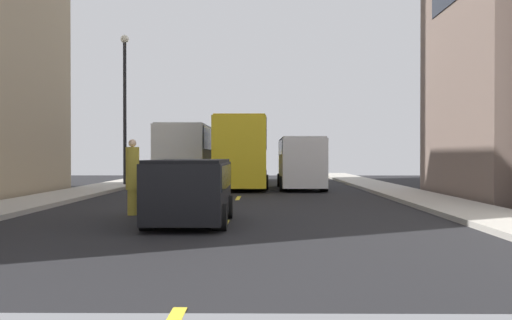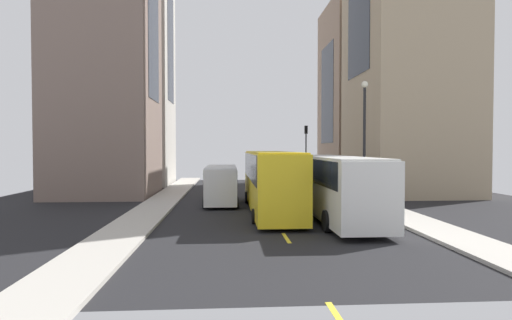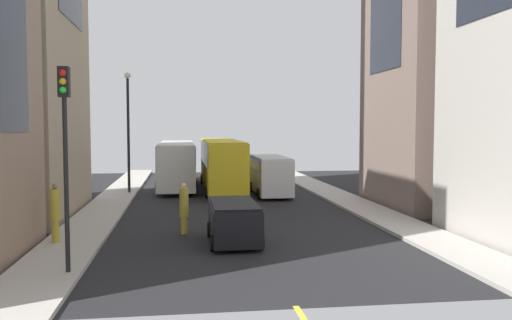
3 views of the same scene
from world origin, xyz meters
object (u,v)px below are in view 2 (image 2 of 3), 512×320
at_px(car_black_0, 260,176).
at_px(traffic_light_near_corner, 306,143).
at_px(city_bus_white, 332,181).
at_px(delivery_van_white, 221,182).
at_px(pedestrian_crossing_near, 282,176).
at_px(pedestrian_waiting_curb, 327,172).
at_px(streetcar_yellow, 270,176).

relative_size(car_black_0, traffic_light_near_corner, 0.65).
height_order(city_bus_white, car_black_0, city_bus_white).
height_order(delivery_van_white, pedestrian_crossing_near, delivery_van_white).
bearing_deg(pedestrian_waiting_curb, delivery_van_white, 95.71).
bearing_deg(traffic_light_near_corner, car_black_0, 36.56).
bearing_deg(city_bus_white, streetcar_yellow, -37.49).
relative_size(streetcar_yellow, delivery_van_white, 2.23).
xyz_separation_m(streetcar_yellow, pedestrian_waiting_curb, (-7.54, -17.16, -0.79)).
height_order(streetcar_yellow, car_black_0, streetcar_yellow).
bearing_deg(city_bus_white, pedestrian_crossing_near, -88.44).
bearing_deg(streetcar_yellow, city_bus_white, 142.51).
height_order(streetcar_yellow, pedestrian_waiting_curb, streetcar_yellow).
distance_m(delivery_van_white, traffic_light_near_corner, 20.54).
bearing_deg(traffic_light_near_corner, streetcar_yellow, 73.91).
xyz_separation_m(delivery_van_white, traffic_light_near_corner, (-9.20, -18.13, 2.91)).
relative_size(car_black_0, pedestrian_crossing_near, 1.85).
bearing_deg(pedestrian_waiting_curb, city_bus_white, 120.56).
xyz_separation_m(streetcar_yellow, car_black_0, (-0.77, -17.48, -1.18)).
height_order(city_bus_white, pedestrian_waiting_curb, city_bus_white).
relative_size(streetcar_yellow, traffic_light_near_corner, 2.15).
distance_m(car_black_0, pedestrian_crossing_near, 2.79).
bearing_deg(streetcar_yellow, delivery_van_white, -48.44).
distance_m(car_black_0, pedestrian_waiting_curb, 6.79).
bearing_deg(streetcar_yellow, car_black_0, -92.51).
distance_m(delivery_van_white, pedestrian_waiting_curb, 17.35).
bearing_deg(city_bus_white, pedestrian_waiting_curb, -102.56).
bearing_deg(city_bus_white, delivery_van_white, -43.29).
bearing_deg(pedestrian_waiting_curb, streetcar_yellow, 109.39).
relative_size(streetcar_yellow, car_black_0, 3.31).
height_order(pedestrian_waiting_curb, traffic_light_near_corner, traffic_light_near_corner).
relative_size(delivery_van_white, traffic_light_near_corner, 0.97).
bearing_deg(traffic_light_near_corner, city_bus_white, 82.79).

